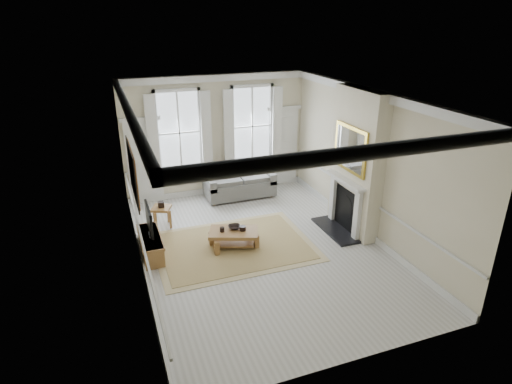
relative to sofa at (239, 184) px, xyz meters
name	(u,v)px	position (x,y,z in m)	size (l,w,h in m)	color
floor	(261,249)	(-0.48, -3.11, -0.37)	(7.20, 7.20, 0.00)	#B7B5AD
ceiling	(262,96)	(-0.48, -3.11, 3.03)	(7.20, 7.20, 0.00)	white
back_wall	(216,136)	(-0.48, 0.49, 1.33)	(5.20, 5.20, 0.00)	beige
left_wall	(134,195)	(-3.08, -3.11, 1.33)	(7.20, 7.20, 0.00)	beige
right_wall	(368,165)	(2.12, -3.11, 1.33)	(7.20, 7.20, 0.00)	beige
window_left	(179,133)	(-1.53, 0.44, 1.53)	(1.26, 0.20, 2.20)	#B2BCC6
window_right	(252,126)	(0.57, 0.44, 1.53)	(1.26, 0.20, 2.20)	#B2BCC6
door_left	(144,163)	(-2.53, 0.45, 0.78)	(0.90, 0.08, 2.30)	silver
door_right	(283,148)	(1.57, 0.45, 0.78)	(0.90, 0.08, 2.30)	silver
painting	(132,173)	(-3.04, -2.81, 1.68)	(0.05, 1.66, 1.06)	#A86D1C
chimney_breast	(357,163)	(1.94, -2.91, 1.33)	(0.35, 1.70, 3.38)	beige
hearth	(335,230)	(1.52, -2.91, -0.34)	(0.55, 1.50, 0.05)	black
fireplace	(345,202)	(1.72, -2.91, 0.37)	(0.21, 1.45, 1.33)	silver
mirror	(350,149)	(1.73, -2.91, 1.68)	(0.06, 1.26, 1.06)	gold
sofa	(239,184)	(0.00, 0.00, 0.00)	(1.94, 0.95, 0.88)	slate
side_table	(162,211)	(-2.38, -1.20, 0.05)	(0.57, 0.57, 0.52)	olive
rug	(234,246)	(-1.03, -2.78, -0.35)	(3.50, 2.60, 0.02)	tan
coffee_table	(234,234)	(-1.03, -2.78, -0.04)	(1.23, 0.97, 0.40)	olive
ceramic_pot_a	(222,230)	(-1.28, -2.73, 0.09)	(0.10, 0.10, 0.10)	black
ceramic_pot_b	(243,228)	(-0.83, -2.83, 0.09)	(0.14, 0.14, 0.10)	black
bowl	(234,227)	(-0.98, -2.68, 0.07)	(0.28, 0.28, 0.07)	black
tv_stand	(151,245)	(-2.82, -2.48, -0.14)	(0.41, 1.28, 0.46)	olive
tv	(149,219)	(-2.80, -2.48, 0.49)	(0.08, 0.90, 0.68)	black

